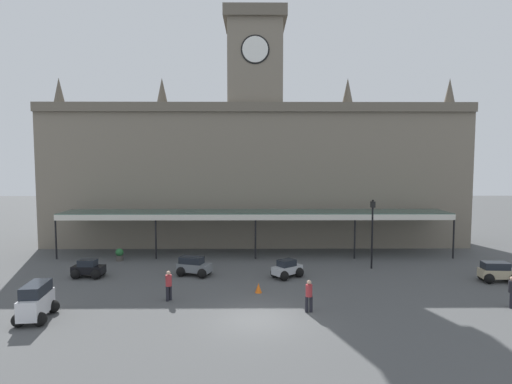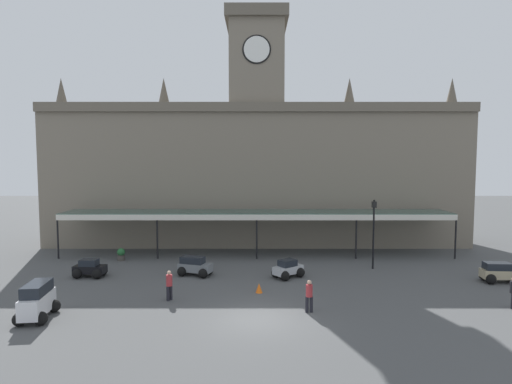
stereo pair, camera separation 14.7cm
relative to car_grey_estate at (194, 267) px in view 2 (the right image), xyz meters
The scene contains 14 objects.
ground_plane 8.81m from the car_grey_estate, 61.60° to the right, with size 140.00×140.00×0.00m, color #4A4B4C.
station_building 13.61m from the car_grey_estate, 69.48° to the left, with size 37.93×5.96×20.96m.
entrance_canopy 7.85m from the car_grey_estate, 55.03° to the left, with size 31.40×3.26×3.58m.
car_grey_estate is the anchor object (origin of this frame).
car_white_van 10.08m from the car_grey_estate, 130.69° to the right, with size 1.78×2.49×1.77m.
car_beige_estate 19.67m from the car_grey_estate, ahead, with size 2.31×1.65×1.27m.
car_black_sedan 6.93m from the car_grey_estate, behind, with size 2.10×1.59×1.19m.
car_silver_sedan 6.26m from the car_grey_estate, ahead, with size 2.25×2.16×1.19m.
pedestrian_near_entrance 5.04m from the car_grey_estate, 97.62° to the right, with size 0.34×0.35×1.67m.
pedestrian_crossing_forecourt 9.64m from the car_grey_estate, 44.77° to the right, with size 0.39×0.34×1.67m.
pedestrian_beside_cars 18.65m from the car_grey_estate, 19.52° to the right, with size 0.34×0.35×1.67m.
victorian_lamppost 12.86m from the car_grey_estate, ahead, with size 0.30×0.30×4.97m.
traffic_cone 5.66m from the car_grey_estate, 40.36° to the right, with size 0.40×0.40×0.57m, color orange.
planter_by_canopy 7.53m from the car_grey_estate, 146.91° to the left, with size 0.60×0.60×0.96m.
Camera 2 is at (-0.06, -19.57, 7.74)m, focal length 28.97 mm.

